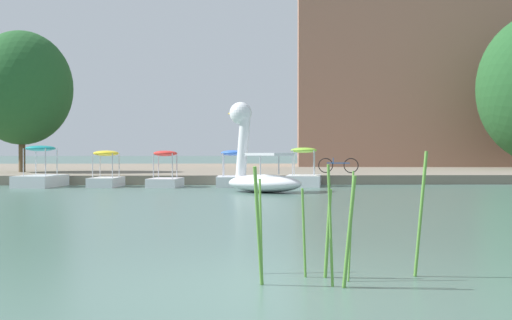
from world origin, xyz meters
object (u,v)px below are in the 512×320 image
at_px(pedal_boat_red, 165,176).
at_px(pedal_boat_yellow, 106,175).
at_px(bicycle_parked, 338,165).
at_px(pedal_boat_blue, 233,176).
at_px(pedal_boat_teal, 41,175).
at_px(pedal_boat_lime, 304,176).
at_px(swan_boat, 259,168).
at_px(tree_broadleaf_left, 22,88).

bearing_deg(pedal_boat_red, pedal_boat_yellow, 174.80).
bearing_deg(bicycle_parked, pedal_boat_blue, -139.10).
relative_size(pedal_boat_red, pedal_boat_teal, 0.78).
bearing_deg(pedal_boat_yellow, pedal_boat_lime, 1.89).
distance_m(swan_boat, tree_broadleaf_left, 14.36).
bearing_deg(swan_boat, bicycle_parked, 63.29).
height_order(pedal_boat_red, pedal_boat_yellow, pedal_boat_yellow).
xyz_separation_m(pedal_boat_teal, bicycle_parked, (11.55, 4.07, 0.27)).
relative_size(swan_boat, pedal_boat_teal, 1.21).
xyz_separation_m(pedal_boat_teal, tree_broadleaf_left, (-2.53, 5.98, 3.74)).
xyz_separation_m(pedal_boat_red, pedal_boat_yellow, (-2.16, 0.20, 0.05)).
bearing_deg(pedal_boat_red, tree_broadleaf_left, 138.51).
bearing_deg(swan_boat, pedal_boat_blue, 102.83).
height_order(swan_boat, pedal_boat_lime, swan_boat).
bearing_deg(swan_boat, pedal_boat_lime, 62.90).
height_order(swan_boat, bicycle_parked, swan_boat).
bearing_deg(pedal_boat_red, swan_boat, -44.04).
bearing_deg(swan_boat, tree_broadleaf_left, 137.68).
xyz_separation_m(swan_boat, bicycle_parked, (3.77, 7.49, -0.07)).
relative_size(pedal_boat_lime, tree_broadleaf_left, 0.36).
bearing_deg(pedal_boat_teal, pedal_boat_yellow, -1.85).
xyz_separation_m(pedal_boat_blue, pedal_boat_teal, (-6.98, -0.11, 0.04)).
xyz_separation_m(pedal_boat_lime, tree_broadleaf_left, (-12.15, 5.82, 3.77)).
height_order(pedal_boat_blue, bicycle_parked, pedal_boat_blue).
distance_m(pedal_boat_lime, pedal_boat_teal, 9.62).
relative_size(pedal_boat_teal, bicycle_parked, 1.43).
xyz_separation_m(swan_boat, pedal_boat_yellow, (-5.41, 3.34, -0.31)).
distance_m(pedal_boat_red, pedal_boat_yellow, 2.17).
bearing_deg(pedal_boat_yellow, pedal_boat_blue, 2.37).
bearing_deg(tree_broadleaf_left, bicycle_parked, -7.71).
relative_size(pedal_boat_yellow, bicycle_parked, 1.12).
bearing_deg(tree_broadleaf_left, pedal_boat_lime, -25.59).
xyz_separation_m(pedal_boat_blue, pedal_boat_red, (-2.44, -0.39, 0.02)).
distance_m(pedal_boat_lime, pedal_boat_red, 5.10).
relative_size(pedal_boat_lime, pedal_boat_yellow, 1.21).
bearing_deg(pedal_boat_red, bicycle_parked, 31.78).
height_order(swan_boat, pedal_boat_red, swan_boat).
bearing_deg(pedal_boat_lime, pedal_boat_yellow, -178.11).
relative_size(pedal_boat_lime, pedal_boat_blue, 1.17).
distance_m(pedal_boat_blue, pedal_boat_red, 2.47).
relative_size(pedal_boat_blue, pedal_boat_red, 1.04).
distance_m(pedal_boat_red, tree_broadleaf_left, 10.16).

